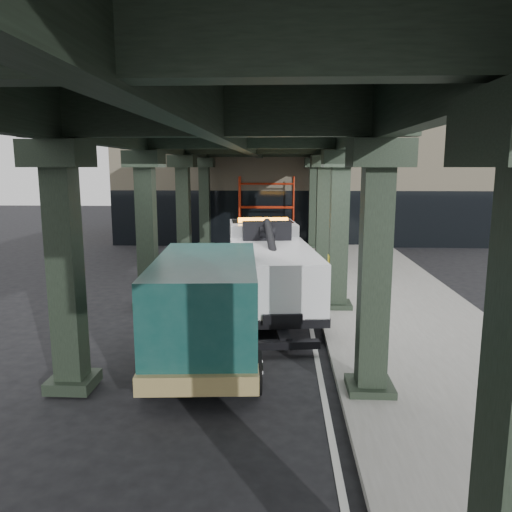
# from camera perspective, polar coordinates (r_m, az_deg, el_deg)

# --- Properties ---
(ground) EXTENTS (90.00, 90.00, 0.00)m
(ground) POSITION_cam_1_polar(r_m,az_deg,el_deg) (14.13, -0.58, -8.46)
(ground) COLOR black
(ground) RESTS_ON ground
(sidewalk) EXTENTS (5.00, 40.00, 0.15)m
(sidewalk) POSITION_cam_1_polar(r_m,az_deg,el_deg) (16.42, 15.83, -5.93)
(sidewalk) COLOR gray
(sidewalk) RESTS_ON ground
(lane_stripe) EXTENTS (0.12, 38.00, 0.01)m
(lane_stripe) POSITION_cam_1_polar(r_m,az_deg,el_deg) (16.04, 5.96, -6.22)
(lane_stripe) COLOR silver
(lane_stripe) RESTS_ON ground
(viaduct) EXTENTS (7.40, 32.00, 6.40)m
(viaduct) POSITION_cam_1_polar(r_m,az_deg,el_deg) (15.45, -1.68, 13.66)
(viaduct) COLOR black
(viaduct) RESTS_ON ground
(building) EXTENTS (22.00, 10.00, 8.00)m
(building) POSITION_cam_1_polar(r_m,az_deg,el_deg) (33.40, 4.98, 9.21)
(building) COLOR #C6B793
(building) RESTS_ON ground
(scaffolding) EXTENTS (3.08, 0.88, 4.00)m
(scaffolding) POSITION_cam_1_polar(r_m,az_deg,el_deg) (28.13, 1.22, 5.22)
(scaffolding) COLOR red
(scaffolding) RESTS_ON ground
(tow_truck) EXTENTS (3.34, 8.79, 2.82)m
(tow_truck) POSITION_cam_1_polar(r_m,az_deg,el_deg) (16.70, 1.32, -0.69)
(tow_truck) COLOR black
(tow_truck) RESTS_ON ground
(towed_van) EXTENTS (2.83, 6.26, 2.47)m
(towed_van) POSITION_cam_1_polar(r_m,az_deg,el_deg) (11.83, -5.60, -5.49)
(towed_van) COLOR #113D39
(towed_van) RESTS_ON ground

